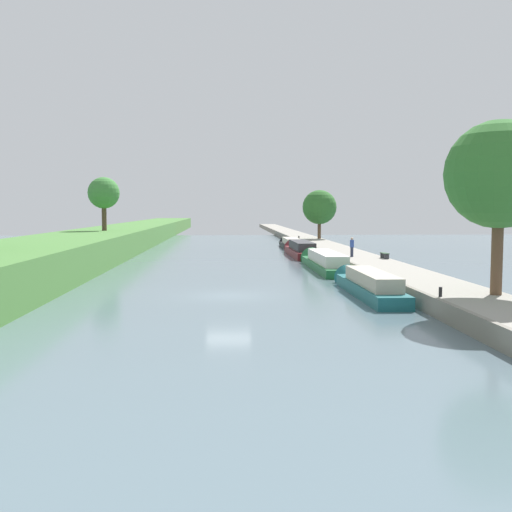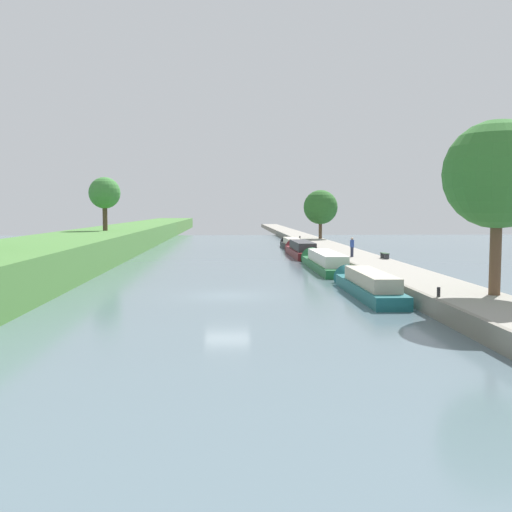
% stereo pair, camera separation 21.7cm
% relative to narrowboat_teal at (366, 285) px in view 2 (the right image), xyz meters
% --- Properties ---
extents(ground_plane, '(160.00, 160.00, 0.00)m').
position_rel_narrowboat_teal_xyz_m(ground_plane, '(-7.95, -0.09, -0.59)').
color(ground_plane, slate).
extents(right_towpath, '(3.90, 260.00, 0.84)m').
position_rel_narrowboat_teal_xyz_m(right_towpath, '(3.48, -0.09, -0.17)').
color(right_towpath, gray).
rests_on(right_towpath, ground_plane).
extents(stone_quay, '(0.25, 260.00, 0.89)m').
position_rel_narrowboat_teal_xyz_m(stone_quay, '(1.40, -0.09, -0.14)').
color(stone_quay, gray).
rests_on(stone_quay, ground_plane).
extents(narrowboat_teal, '(1.80, 11.67, 1.95)m').
position_rel_narrowboat_teal_xyz_m(narrowboat_teal, '(0.00, 0.00, 0.00)').
color(narrowboat_teal, '#195B60').
rests_on(narrowboat_teal, ground_plane).
extents(narrowboat_green, '(2.13, 14.54, 2.18)m').
position_rel_narrowboat_teal_xyz_m(narrowboat_green, '(-0.05, 14.87, 0.00)').
color(narrowboat_green, '#1E6033').
rests_on(narrowboat_green, ground_plane).
extents(narrowboat_maroon, '(2.16, 13.45, 2.25)m').
position_rel_narrowboat_teal_xyz_m(narrowboat_maroon, '(-0.25, 28.95, 0.06)').
color(narrowboat_maroon, maroon).
rests_on(narrowboat_maroon, ground_plane).
extents(narrowboat_black, '(1.95, 11.11, 1.95)m').
position_rel_narrowboat_teal_xyz_m(narrowboat_black, '(0.09, 41.63, -0.07)').
color(narrowboat_black, black).
rests_on(narrowboat_black, ground_plane).
extents(tree_rightbank_near, '(5.08, 5.08, 8.21)m').
position_rel_narrowboat_teal_xyz_m(tree_rightbank_near, '(4.68, -6.12, 5.90)').
color(tree_rightbank_near, brown).
rests_on(tree_rightbank_near, right_towpath).
extents(tree_rightbank_midnear, '(4.68, 4.68, 6.68)m').
position_rel_narrowboat_teal_xyz_m(tree_rightbank_midnear, '(4.82, 48.12, 4.58)').
color(tree_rightbank_midnear, brown).
rests_on(tree_rightbank_midnear, right_towpath).
extents(tree_leftbank_downstream, '(3.51, 3.51, 5.99)m').
position_rel_narrowboat_teal_xyz_m(tree_leftbank_downstream, '(-21.67, 34.35, 6.08)').
color(tree_leftbank_downstream, '#4C3828').
rests_on(tree_leftbank_downstream, left_grassy_bank).
extents(person_walking, '(0.34, 0.34, 1.66)m').
position_rel_narrowboat_teal_xyz_m(person_walking, '(2.64, 16.66, 1.13)').
color(person_walking, '#282D42').
rests_on(person_walking, right_towpath).
extents(mooring_bollard_near, '(0.16, 0.16, 0.45)m').
position_rel_narrowboat_teal_xyz_m(mooring_bollard_near, '(1.83, -6.61, 0.48)').
color(mooring_bollard_near, black).
rests_on(mooring_bollard_near, right_towpath).
extents(mooring_bollard_far, '(0.16, 0.16, 0.45)m').
position_rel_narrowboat_teal_xyz_m(mooring_bollard_far, '(1.83, 46.72, 0.48)').
color(mooring_bollard_far, black).
rests_on(mooring_bollard_far, right_towpath).
extents(park_bench, '(0.44, 1.50, 0.47)m').
position_rel_narrowboat_teal_xyz_m(park_bench, '(4.98, 14.83, 0.60)').
color(park_bench, '#333338').
rests_on(park_bench, right_towpath).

